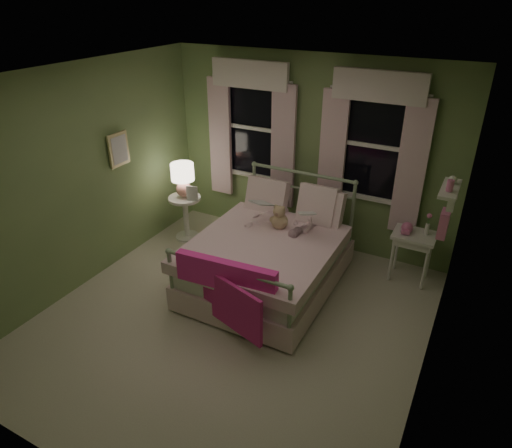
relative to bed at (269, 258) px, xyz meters
The scene contains 18 objects.
room_shell 1.23m from the bed, 93.94° to the right, with size 4.20×4.20×4.20m.
bed is the anchor object (origin of this frame).
pink_throw 1.04m from the bed, 90.31° to the right, with size 1.10×0.36×0.71m.
child_left 0.76m from the bed, 123.42° to the left, with size 0.27×0.17×0.73m, color #F7D1DD.
child_right 0.73m from the bed, 57.61° to the left, with size 0.32×0.25×0.65m, color #F7D1DD.
book_left 0.68m from the bed, 147.39° to the left, with size 0.20×0.27×0.03m, color beige.
book_right 0.64m from the bed, 33.64° to the left, with size 0.20×0.27×0.02m, color beige.
teddy_bear 0.50m from the bed, 91.15° to the left, with size 0.24×0.20×0.33m.
nightstand_left 1.68m from the bed, 162.45° to the left, with size 0.46×0.46×0.65m.
table_lamp 1.78m from the bed, 162.45° to the left, with size 0.32×0.32×0.49m.
book_nightstand 1.58m from the bed, 164.14° to the left, with size 0.16×0.22×0.02m, color beige.
nightstand_right 1.77m from the bed, 31.59° to the left, with size 0.50×0.40×0.64m.
pink_toy 1.71m from the bed, 33.23° to the left, with size 0.14×0.19×0.14m.
bud_vase 1.93m from the bed, 30.97° to the left, with size 0.06×0.06×0.28m.
window_left 1.96m from the bed, 126.63° to the left, with size 1.34×0.13×1.96m.
window_right 1.92m from the bed, 56.91° to the left, with size 1.34×0.13×1.96m.
wall_shelf 2.17m from the bed, ahead, with size 0.15×0.50×0.60m.
framed_picture 2.31m from the bed, behind, with size 0.03×0.32×0.42m.
Camera 1 is at (2.11, -3.42, 3.31)m, focal length 32.00 mm.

